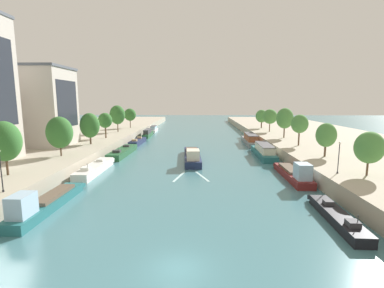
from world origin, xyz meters
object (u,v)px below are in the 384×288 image
object	(u,v)px
moored_boat_left_far	(45,203)
lamppost_right_bank	(339,156)
moored_boat_left_downstream	(148,133)
moored_boat_right_gap_after	(250,140)
barge_midriver	(192,156)
tree_right_end_of_row	(262,116)
moored_boat_right_second	(336,216)
tree_left_distant	(60,132)
tree_right_far	(285,118)
moored_boat_right_far	(264,151)
moored_boat_left_midway	(154,129)
lamppost_left_bank	(1,169)
tree_left_nearest	(105,120)
tree_right_nearest	(300,124)
tree_left_second	(90,125)
tree_right_distant	(326,135)
tree_left_end_of_row	(117,115)
tree_right_midway	(369,148)
tree_right_past_mid	(270,117)
moored_boat_left_gap_after	(95,168)
moored_boat_left_upstream	(138,142)
tree_left_past_mid	(130,115)
moored_boat_left_end	(123,152)
moored_boat_right_lone	(294,173)
tree_left_midway	(5,141)

from	to	relation	value
moored_boat_left_far	lamppost_right_bank	xyz separation A→B (m)	(34.92, 7.97, 3.70)
moored_boat_left_downstream	moored_boat_right_gap_after	distance (m)	33.63
barge_midriver	tree_right_end_of_row	distance (m)	47.76
moored_boat_right_second	tree_left_distant	xyz separation A→B (m)	(-37.48, 20.44, 5.84)
tree_right_end_of_row	tree_left_distant	bearing A→B (deg)	-132.60
tree_right_far	moored_boat_right_far	bearing A→B (deg)	-121.67
moored_boat_right_second	lamppost_right_bank	world-z (taller)	lamppost_right_bank
moored_boat_left_midway	lamppost_left_bank	world-z (taller)	lamppost_left_bank
tree_left_nearest	lamppost_right_bank	size ratio (longest dim) A/B	1.50
barge_midriver	tree_right_nearest	xyz separation A→B (m)	(22.47, 4.91, 5.94)
moored_boat_right_gap_after	tree_left_second	distance (m)	41.24
moored_boat_right_second	tree_right_end_of_row	xyz separation A→B (m)	(7.67, 69.54, 5.82)
barge_midriver	tree_right_end_of_row	bearing A→B (deg)	61.52
moored_boat_right_far	tree_left_nearest	bearing A→B (deg)	162.87
barge_midriver	tree_right_distant	distance (m)	24.38
tree_left_end_of_row	tree_right_midway	bearing A→B (deg)	-46.07
lamppost_right_bank	tree_right_past_mid	bearing A→B (deg)	86.48
moored_boat_left_downstream	tree_right_midway	xyz separation A→B (m)	(38.21, -54.36, 4.85)
moored_boat_left_gap_after	moored_boat_right_far	world-z (taller)	moored_boat_right_far
moored_boat_left_upstream	tree_left_past_mid	world-z (taller)	tree_left_past_mid
tree_right_midway	tree_left_end_of_row	bearing A→B (deg)	133.93
moored_boat_left_gap_after	tree_right_far	bearing A→B (deg)	34.71
moored_boat_left_end	moored_boat_right_gap_after	distance (m)	34.62
tree_right_distant	lamppost_right_bank	bearing A→B (deg)	-106.06
tree_left_second	tree_right_far	xyz separation A→B (m)	(45.36, 11.45, 0.87)
moored_boat_right_gap_after	tree_right_past_mid	world-z (taller)	tree_right_past_mid
tree_left_second	tree_right_end_of_row	size ratio (longest dim) A/B	1.09
moored_boat_left_end	tree_right_far	bearing A→B (deg)	17.04
tree_left_distant	moored_boat_left_midway	bearing A→B (deg)	83.28
moored_boat_right_second	tree_right_midway	bearing A→B (deg)	48.33
tree_right_nearest	tree_right_past_mid	size ratio (longest dim) A/B	0.96
moored_boat_left_downstream	tree_left_second	xyz separation A→B (m)	(-7.07, -29.84, 5.31)
moored_boat_right_gap_after	moored_boat_right_far	bearing A→B (deg)	-90.93
moored_boat_left_end	tree_right_midway	world-z (taller)	tree_right_midway
moored_boat_left_upstream	tree_right_far	distance (m)	38.99
moored_boat_right_lone	moored_boat_right_gap_after	size ratio (longest dim) A/B	0.82
tree_left_second	tree_left_end_of_row	size ratio (longest dim) A/B	0.85
moored_boat_right_far	tree_left_distant	world-z (taller)	tree_left_distant
tree_left_nearest	tree_right_distant	xyz separation A→B (m)	(45.23, -22.44, -0.73)
moored_boat_left_gap_after	tree_left_midway	world-z (taller)	tree_left_midway
moored_boat_right_gap_after	tree_left_distant	world-z (taller)	tree_left_distant
moored_boat_left_gap_after	tree_right_end_of_row	xyz separation A→B (m)	(38.42, 51.50, 5.65)
moored_boat_left_gap_after	moored_boat_right_lone	size ratio (longest dim) A/B	1.02
tree_right_distant	moored_boat_left_midway	bearing A→B (deg)	124.11
barge_midriver	moored_boat_right_far	size ratio (longest dim) A/B	1.13
moored_boat_left_far	tree_left_end_of_row	size ratio (longest dim) A/B	1.75
moored_boat_left_end	tree_right_midway	size ratio (longest dim) A/B	2.65
moored_boat_right_second	tree_left_second	xyz separation A→B (m)	(-37.33, 33.45, 5.85)
moored_boat_left_gap_after	tree_right_midway	distance (m)	40.10
moored_boat_left_upstream	tree_left_second	xyz separation A→B (m)	(-7.07, -14.71, 5.70)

